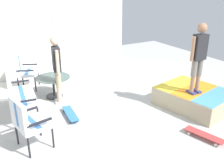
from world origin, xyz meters
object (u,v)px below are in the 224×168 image
patio_chair_near_house (23,69)px  patio_table (53,83)px  skateboard_spare (204,135)px  patio_bench (16,92)px  person_watching (57,65)px  person_skater (199,54)px  skateboard_by_bench (70,114)px  patio_chair_by_wall (26,120)px  skate_ramp (194,98)px

patio_chair_near_house → patio_table: (-0.99, -0.55, -0.21)m
skateboard_spare → patio_chair_near_house: bearing=29.2°
patio_bench → patio_chair_near_house: same height
person_watching → person_skater: 3.37m
patio_bench → skateboard_by_bench: (-0.61, -1.01, -0.53)m
patio_table → person_skater: size_ratio=0.55×
patio_bench → skateboard_spare: (-2.79, -2.99, -0.53)m
patio_bench → patio_chair_near_house: bearing=-16.8°
patio_chair_by_wall → skateboard_spare: patio_chair_by_wall is taller
skate_ramp → patio_table: 3.69m
patio_chair_near_house → patio_chair_by_wall: (-3.02, 0.59, 0.00)m
patio_chair_near_house → skateboard_spare: (-4.45, -2.49, -0.53)m
person_watching → skateboard_spare: (-3.05, -1.93, -0.93)m
skate_ramp → patio_chair_near_house: size_ratio=2.17×
patio_chair_near_house → person_watching: person_watching is taller
skateboard_spare → patio_chair_by_wall: bearing=65.1°
skate_ramp → patio_chair_near_house: 4.77m
patio_bench → person_skater: bearing=-115.5°
skate_ramp → patio_chair_near_house: (3.31, 3.42, 0.38)m
patio_chair_by_wall → skateboard_spare: 3.44m
skate_ramp → person_skater: size_ratio=1.35×
skateboard_by_bench → skateboard_spare: (-2.17, -1.98, 0.00)m
skateboard_spare → person_watching: bearing=32.3°
person_skater → patio_table: bearing=47.5°
patio_chair_near_house → person_skater: person_skater is taller
patio_chair_near_house → skateboard_by_bench: size_ratio=1.25×
patio_table → skateboard_by_bench: size_ratio=1.10×
person_skater → skateboard_by_bench: size_ratio=2.02×
skate_ramp → skateboard_spare: bearing=141.0°
skate_ramp → patio_chair_by_wall: 4.04m
skateboard_spare → skate_ramp: bearing=-39.0°
patio_table → person_skater: (-2.45, -2.67, 1.01)m
patio_chair_by_wall → skateboard_by_bench: (0.74, -1.10, -0.53)m
patio_chair_by_wall → skateboard_spare: size_ratio=1.24×
skate_ramp → patio_bench: size_ratio=1.70×
skate_ramp → person_watching: bearing=56.3°
skate_ramp → person_watching: person_watching is taller
patio_table → person_watching: person_watching is taller
patio_table → person_watching: bearing=-178.7°
patio_chair_near_house → patio_chair_by_wall: same height
patio_chair_by_wall → person_watching: (1.62, -1.15, 0.40)m
patio_bench → person_skater: person_skater is taller
skate_ramp → skateboard_spare: skate_ramp is taller
skate_ramp → patio_table: (2.32, 2.87, 0.18)m
patio_bench → patio_chair_near_house: (1.67, -0.50, -0.00)m
patio_table → person_skater: person_skater is taller
skate_ramp → skateboard_spare: 1.48m
person_skater → skateboard_by_bench: person_skater is taller
skate_ramp → person_watching: (1.91, 2.86, 0.79)m
patio_table → patio_chair_near_house: bearing=29.0°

